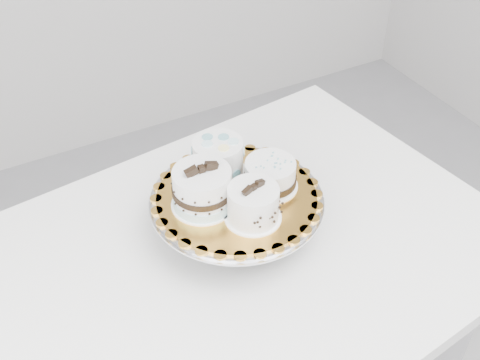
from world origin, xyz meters
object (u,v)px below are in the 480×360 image
cake_swirl (253,204)px  cake_stand (237,208)px  cake_banded (202,190)px  cake_ribbon (270,175)px  cake_dots (218,157)px  cake_board (237,196)px  table (222,288)px

cake_swirl → cake_stand: bearing=72.9°
cake_banded → cake_ribbon: 0.14m
cake_ribbon → cake_dots: bearing=143.0°
cake_board → cake_dots: cake_dots is taller
cake_stand → cake_dots: size_ratio=2.65×
table → cake_swirl: (0.06, -0.02, 0.22)m
cake_stand → cake_banded: bearing=173.2°
table → cake_stand: cake_stand is taller
cake_banded → cake_stand: bearing=-4.3°
cake_stand → cake_dots: 0.11m
cake_banded → cake_ribbon: cake_banded is taller
cake_dots → cake_banded: bearing=-113.9°
table → cake_dots: cake_dots is taller
table → cake_stand: 0.17m
cake_board → cake_banded: 0.08m
cake_stand → table: bearing=-140.0°
cake_stand → cake_swirl: (-0.00, -0.07, 0.07)m
table → cake_swirl: 0.22m
cake_swirl → cake_dots: (0.00, 0.15, 0.00)m
cake_stand → cake_board: (-0.00, -0.00, 0.03)m
cake_board → cake_banded: bearing=173.2°
cake_board → cake_swirl: (-0.00, -0.07, 0.03)m
cake_stand → cake_swirl: 0.09m
cake_dots → cake_ribbon: (0.07, -0.08, -0.01)m
cake_banded → cake_dots: size_ratio=0.95×
table → cake_board: cake_board is taller
cake_swirl → cake_ribbon: cake_swirl is taller
table → cake_banded: 0.23m
cake_banded → cake_ribbon: size_ratio=1.01×
table → cake_banded: cake_banded is taller
cake_swirl → cake_banded: bearing=115.3°
cake_stand → cake_ribbon: size_ratio=2.83×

